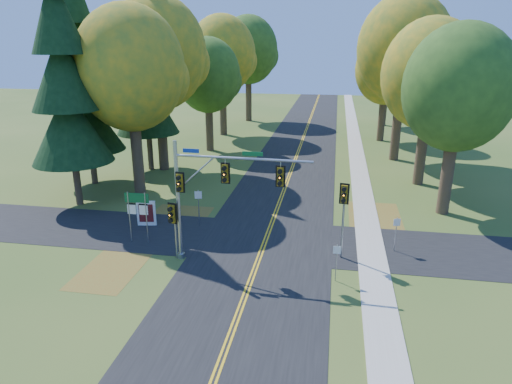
% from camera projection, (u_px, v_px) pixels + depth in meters
% --- Properties ---
extents(ground, '(160.00, 160.00, 0.00)m').
position_uv_depth(ground, '(260.00, 255.00, 25.74)').
color(ground, '#304D1B').
rests_on(ground, ground).
extents(road_main, '(8.00, 160.00, 0.02)m').
position_uv_depth(road_main, '(260.00, 255.00, 25.73)').
color(road_main, black).
rests_on(road_main, ground).
extents(road_cross, '(60.00, 6.00, 0.02)m').
position_uv_depth(road_cross, '(266.00, 240.00, 27.60)').
color(road_cross, black).
rests_on(road_cross, ground).
extents(centerline_left, '(0.10, 160.00, 0.01)m').
position_uv_depth(centerline_left, '(258.00, 254.00, 25.75)').
color(centerline_left, gold).
rests_on(centerline_left, road_main).
extents(centerline_right, '(0.10, 160.00, 0.01)m').
position_uv_depth(centerline_right, '(262.00, 255.00, 25.71)').
color(centerline_right, gold).
rests_on(centerline_right, road_main).
extents(sidewalk_east, '(1.60, 160.00, 0.06)m').
position_uv_depth(sidewalk_east, '(373.00, 263.00, 24.72)').
color(sidewalk_east, '#9E998E').
rests_on(sidewalk_east, ground).
extents(leaf_patch_w_near, '(4.00, 6.00, 0.00)m').
position_uv_depth(leaf_patch_w_near, '(174.00, 221.00, 30.53)').
color(leaf_patch_w_near, brown).
rests_on(leaf_patch_w_near, ground).
extents(leaf_patch_e, '(3.50, 8.00, 0.00)m').
position_uv_depth(leaf_patch_e, '(376.00, 223.00, 30.23)').
color(leaf_patch_e, brown).
rests_on(leaf_patch_e, ground).
extents(leaf_patch_w_far, '(3.00, 5.00, 0.00)m').
position_uv_depth(leaf_patch_w_far, '(112.00, 269.00, 24.15)').
color(leaf_patch_w_far, brown).
rests_on(leaf_patch_w_far, ground).
extents(tree_w_a, '(8.00, 8.00, 14.15)m').
position_uv_depth(tree_w_a, '(131.00, 69.00, 33.29)').
color(tree_w_a, '#38281C').
rests_on(tree_w_a, ground).
extents(tree_e_a, '(7.20, 7.20, 12.73)m').
position_uv_depth(tree_e_a, '(460.00, 89.00, 29.34)').
color(tree_e_a, '#38281C').
rests_on(tree_e_a, ground).
extents(tree_w_b, '(8.60, 8.60, 15.38)m').
position_uv_depth(tree_w_b, '(158.00, 54.00, 39.56)').
color(tree_w_b, '#38281C').
rests_on(tree_w_b, ground).
extents(tree_e_b, '(7.60, 7.60, 13.33)m').
position_uv_depth(tree_e_b, '(431.00, 75.00, 35.68)').
color(tree_e_b, '#38281C').
rests_on(tree_e_b, ground).
extents(tree_w_c, '(6.80, 6.80, 11.91)m').
position_uv_depth(tree_w_c, '(209.00, 76.00, 47.62)').
color(tree_w_c, '#38281C').
rests_on(tree_w_c, ground).
extents(tree_e_c, '(8.80, 8.80, 15.79)m').
position_uv_depth(tree_e_c, '(405.00, 49.00, 42.87)').
color(tree_e_c, '#38281C').
rests_on(tree_e_c, ground).
extents(tree_w_d, '(8.20, 8.20, 14.56)m').
position_uv_depth(tree_w_d, '(223.00, 55.00, 55.27)').
color(tree_w_d, '#38281C').
rests_on(tree_w_d, ground).
extents(tree_e_d, '(7.00, 7.00, 12.32)m').
position_uv_depth(tree_e_d, '(386.00, 70.00, 52.32)').
color(tree_e_d, '#38281C').
rests_on(tree_e_d, ground).
extents(tree_w_e, '(8.40, 8.40, 14.97)m').
position_uv_depth(tree_w_e, '(249.00, 50.00, 65.16)').
color(tree_w_e, '#38281C').
rests_on(tree_w_e, ground).
extents(tree_e_e, '(7.80, 7.80, 13.74)m').
position_uv_depth(tree_e_e, '(389.00, 58.00, 61.82)').
color(tree_e_e, '#38281C').
rests_on(tree_e_e, ground).
extents(pine_a, '(5.60, 5.60, 19.48)m').
position_uv_depth(pine_a, '(64.00, 76.00, 30.78)').
color(pine_a, '#38281C').
rests_on(pine_a, ground).
extents(pine_b, '(5.60, 5.60, 17.31)m').
position_uv_depth(pine_b, '(84.00, 85.00, 36.02)').
color(pine_b, '#38281C').
rests_on(pine_b, ground).
extents(pine_c, '(5.60, 5.60, 20.56)m').
position_uv_depth(pine_c, '(143.00, 62.00, 39.71)').
color(pine_c, '#38281C').
rests_on(pine_c, ground).
extents(traffic_mast, '(7.33, 0.70, 6.65)m').
position_uv_depth(traffic_mast, '(210.00, 187.00, 23.66)').
color(traffic_mast, '#999BA1').
rests_on(traffic_mast, ground).
extents(east_signal_pole, '(0.51, 0.59, 4.40)m').
position_uv_depth(east_signal_pole, '(344.00, 202.00, 24.22)').
color(east_signal_pole, gray).
rests_on(east_signal_pole, ground).
extents(ped_signal_pole, '(0.52, 0.61, 3.32)m').
position_uv_depth(ped_signal_pole, '(173.00, 218.00, 24.44)').
color(ped_signal_pole, gray).
rests_on(ped_signal_pole, ground).
extents(route_sign_cluster, '(1.47, 0.10, 3.15)m').
position_uv_depth(route_sign_cluster, '(137.00, 207.00, 26.72)').
color(route_sign_cluster, gray).
rests_on(route_sign_cluster, ground).
extents(info_kiosk, '(1.22, 0.37, 1.67)m').
position_uv_depth(info_kiosk, '(146.00, 213.00, 29.57)').
color(info_kiosk, white).
rests_on(info_kiosk, ground).
extents(reg_sign_e_north, '(0.39, 0.13, 2.07)m').
position_uv_depth(reg_sign_e_north, '(396.00, 228.00, 25.76)').
color(reg_sign_e_north, gray).
rests_on(reg_sign_e_north, ground).
extents(reg_sign_e_south, '(0.38, 0.06, 1.99)m').
position_uv_depth(reg_sign_e_south, '(337.00, 256.00, 22.55)').
color(reg_sign_e_south, gray).
rests_on(reg_sign_e_south, ground).
extents(reg_sign_w, '(0.46, 0.11, 2.42)m').
position_uv_depth(reg_sign_w, '(199.00, 201.00, 29.36)').
color(reg_sign_w, gray).
rests_on(reg_sign_w, ground).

